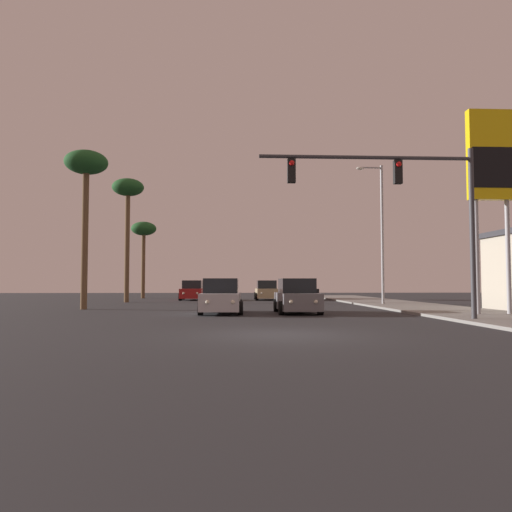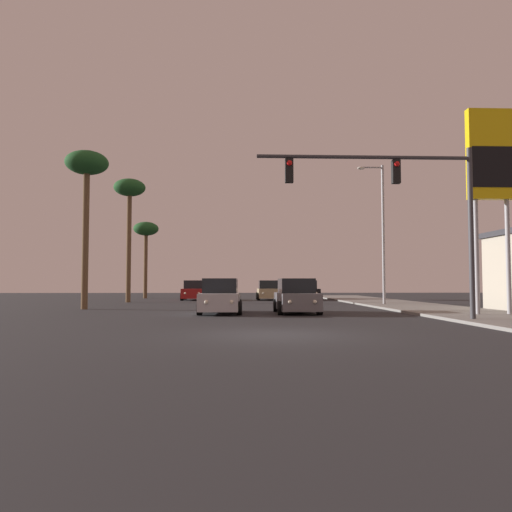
{
  "view_description": "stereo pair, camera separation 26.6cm",
  "coord_description": "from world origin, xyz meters",
  "px_view_note": "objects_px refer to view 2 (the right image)",
  "views": [
    {
      "loc": [
        -1.4,
        -14.19,
        1.47
      ],
      "look_at": [
        -0.06,
        13.19,
        2.95
      ],
      "focal_mm": 35.0,
      "sensor_mm": 36.0,
      "label": 1
    },
    {
      "loc": [
        -1.14,
        -14.2,
        1.47
      ],
      "look_at": [
        -0.06,
        13.19,
        2.95
      ],
      "focal_mm": 35.0,
      "sensor_mm": 36.0,
      "label": 2
    }
  ],
  "objects_px": {
    "street_lamp": "(381,226)",
    "palm_tree_far": "(146,232)",
    "car_silver": "(220,298)",
    "palm_tree_near": "(87,172)",
    "car_grey": "(296,297)",
    "car_black": "(306,291)",
    "car_tan": "(268,291)",
    "gas_station_sign": "(490,166)",
    "palm_tree_mid": "(130,195)",
    "car_red": "(194,291)",
    "traffic_light_mast": "(408,195)"
  },
  "relations": [
    {
      "from": "street_lamp",
      "to": "car_black",
      "type": "bearing_deg",
      "value": 107.09
    },
    {
      "from": "car_silver",
      "to": "car_red",
      "type": "xyz_separation_m",
      "value": [
        -2.85,
        18.93,
        0.0
      ]
    },
    {
      "from": "street_lamp",
      "to": "palm_tree_far",
      "type": "height_order",
      "value": "street_lamp"
    },
    {
      "from": "car_black",
      "to": "palm_tree_near",
      "type": "distance_m",
      "value": 21.61
    },
    {
      "from": "car_tan",
      "to": "palm_tree_near",
      "type": "distance_m",
      "value": 20.01
    },
    {
      "from": "palm_tree_near",
      "to": "palm_tree_mid",
      "type": "height_order",
      "value": "palm_tree_mid"
    },
    {
      "from": "car_silver",
      "to": "palm_tree_far",
      "type": "relative_size",
      "value": 0.59
    },
    {
      "from": "car_silver",
      "to": "palm_tree_near",
      "type": "height_order",
      "value": "palm_tree_near"
    },
    {
      "from": "car_silver",
      "to": "car_black",
      "type": "height_order",
      "value": "same"
    },
    {
      "from": "car_grey",
      "to": "car_black",
      "type": "xyz_separation_m",
      "value": [
        3.06,
        18.5,
        0.0
      ]
    },
    {
      "from": "car_red",
      "to": "palm_tree_far",
      "type": "relative_size",
      "value": 0.59
    },
    {
      "from": "car_tan",
      "to": "traffic_light_mast",
      "type": "relative_size",
      "value": 0.52
    },
    {
      "from": "traffic_light_mast",
      "to": "gas_station_sign",
      "type": "height_order",
      "value": "gas_station_sign"
    },
    {
      "from": "street_lamp",
      "to": "gas_station_sign",
      "type": "height_order",
      "value": "same"
    },
    {
      "from": "gas_station_sign",
      "to": "palm_tree_mid",
      "type": "bearing_deg",
      "value": 138.7
    },
    {
      "from": "gas_station_sign",
      "to": "palm_tree_far",
      "type": "height_order",
      "value": "gas_station_sign"
    },
    {
      "from": "car_red",
      "to": "traffic_light_mast",
      "type": "distance_m",
      "value": 26.87
    },
    {
      "from": "car_silver",
      "to": "traffic_light_mast",
      "type": "distance_m",
      "value": 10.02
    },
    {
      "from": "car_red",
      "to": "car_tan",
      "type": "bearing_deg",
      "value": -177.26
    },
    {
      "from": "traffic_light_mast",
      "to": "gas_station_sign",
      "type": "distance_m",
      "value": 5.73
    },
    {
      "from": "car_red",
      "to": "gas_station_sign",
      "type": "height_order",
      "value": "gas_station_sign"
    },
    {
      "from": "car_red",
      "to": "street_lamp",
      "type": "xyz_separation_m",
      "value": [
        12.96,
        -11.31,
        4.36
      ]
    },
    {
      "from": "traffic_light_mast",
      "to": "palm_tree_far",
      "type": "relative_size",
      "value": 1.12
    },
    {
      "from": "car_tan",
      "to": "street_lamp",
      "type": "distance_m",
      "value": 13.95
    },
    {
      "from": "gas_station_sign",
      "to": "traffic_light_mast",
      "type": "bearing_deg",
      "value": -149.24
    },
    {
      "from": "street_lamp",
      "to": "palm_tree_near",
      "type": "xyz_separation_m",
      "value": [
        -17.82,
        -3.51,
        2.63
      ]
    },
    {
      "from": "car_black",
      "to": "palm_tree_near",
      "type": "relative_size",
      "value": 0.48
    },
    {
      "from": "car_grey",
      "to": "gas_station_sign",
      "type": "distance_m",
      "value": 10.52
    },
    {
      "from": "car_red",
      "to": "traffic_light_mast",
      "type": "bearing_deg",
      "value": 113.32
    },
    {
      "from": "palm_tree_near",
      "to": "palm_tree_mid",
      "type": "bearing_deg",
      "value": 88.46
    },
    {
      "from": "car_silver",
      "to": "palm_tree_near",
      "type": "bearing_deg",
      "value": -26.15
    },
    {
      "from": "car_silver",
      "to": "car_tan",
      "type": "relative_size",
      "value": 1.01
    },
    {
      "from": "car_tan",
      "to": "palm_tree_mid",
      "type": "height_order",
      "value": "palm_tree_mid"
    },
    {
      "from": "street_lamp",
      "to": "palm_tree_near",
      "type": "relative_size",
      "value": 1.01
    },
    {
      "from": "car_silver",
      "to": "palm_tree_near",
      "type": "xyz_separation_m",
      "value": [
        -7.7,
        4.12,
        6.99
      ]
    },
    {
      "from": "car_red",
      "to": "gas_station_sign",
      "type": "distance_m",
      "value": 26.96
    },
    {
      "from": "palm_tree_mid",
      "to": "street_lamp",
      "type": "bearing_deg",
      "value": -20.31
    },
    {
      "from": "gas_station_sign",
      "to": "palm_tree_mid",
      "type": "distance_m",
      "value": 25.79
    },
    {
      "from": "street_lamp",
      "to": "palm_tree_mid",
      "type": "relative_size",
      "value": 0.95
    },
    {
      "from": "street_lamp",
      "to": "traffic_light_mast",
      "type": "bearing_deg",
      "value": -102.23
    },
    {
      "from": "car_red",
      "to": "palm_tree_mid",
      "type": "xyz_separation_m",
      "value": [
        -4.59,
        -4.81,
        7.44
      ]
    },
    {
      "from": "gas_station_sign",
      "to": "car_grey",
      "type": "bearing_deg",
      "value": 160.22
    },
    {
      "from": "palm_tree_mid",
      "to": "car_grey",
      "type": "bearing_deg",
      "value": -51.61
    },
    {
      "from": "car_black",
      "to": "palm_tree_far",
      "type": "relative_size",
      "value": 0.59
    },
    {
      "from": "palm_tree_far",
      "to": "palm_tree_near",
      "type": "xyz_separation_m",
      "value": [
        0.25,
        -20.0,
        1.4
      ]
    },
    {
      "from": "car_grey",
      "to": "street_lamp",
      "type": "height_order",
      "value": "street_lamp"
    },
    {
      "from": "palm_tree_near",
      "to": "gas_station_sign",
      "type": "bearing_deg",
      "value": -19.62
    },
    {
      "from": "palm_tree_mid",
      "to": "car_silver",
      "type": "bearing_deg",
      "value": -62.22
    },
    {
      "from": "car_tan",
      "to": "palm_tree_far",
      "type": "xyz_separation_m",
      "value": [
        -11.49,
        4.99,
        5.58
      ]
    },
    {
      "from": "car_red",
      "to": "palm_tree_far",
      "type": "distance_m",
      "value": 9.18
    }
  ]
}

